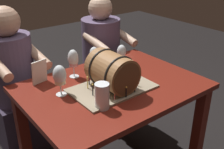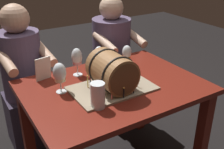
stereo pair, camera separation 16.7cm
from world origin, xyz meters
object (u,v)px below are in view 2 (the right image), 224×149
object	(u,v)px
dining_table	(114,102)
barrel_cake	(112,73)
wine_glass_white	(60,74)
wine_glass_red	(99,54)
person_seated_right	(112,64)
menu_card	(43,69)
person_seated_left	(25,85)
beer_pint	(98,96)
wine_glass_rose	(77,58)
wine_glass_amber	(127,53)

from	to	relation	value
dining_table	barrel_cake	size ratio (longest dim) A/B	2.22
wine_glass_white	barrel_cake	bearing A→B (deg)	-24.55
wine_glass_red	person_seated_right	distance (m)	0.63
menu_card	person_seated_left	xyz separation A→B (m)	(-0.05, 0.38, -0.28)
beer_pint	wine_glass_red	bearing A→B (deg)	60.01
dining_table	wine_glass_rose	size ratio (longest dim) A/B	5.79
wine_glass_rose	wine_glass_white	bearing A→B (deg)	-138.49
person_seated_left	person_seated_right	distance (m)	0.81
dining_table	person_seated_left	xyz separation A→B (m)	(-0.41, 0.69, -0.07)
dining_table	wine_glass_red	xyz separation A→B (m)	(0.04, 0.27, 0.24)
wine_glass_red	person_seated_left	bearing A→B (deg)	137.14
wine_glass_rose	person_seated_left	bearing A→B (deg)	122.63
wine_glass_white	person_seated_left	world-z (taller)	person_seated_left
wine_glass_amber	menu_card	distance (m)	0.59
beer_pint	person_seated_left	world-z (taller)	person_seated_left
person_seated_right	wine_glass_amber	bearing A→B (deg)	-109.77
wine_glass_red	beer_pint	bearing A→B (deg)	-119.99
barrel_cake	wine_glass_red	size ratio (longest dim) A/B	2.94
menu_card	person_seated_left	world-z (taller)	person_seated_left
menu_card	wine_glass_red	bearing A→B (deg)	-16.97
wine_glass_rose	beer_pint	bearing A→B (deg)	-100.69
wine_glass_amber	menu_card	xyz separation A→B (m)	(-0.58, 0.12, -0.03)
wine_glass_white	beer_pint	bearing A→B (deg)	-68.22
barrel_cake	person_seated_right	size ratio (longest dim) A/B	0.44
wine_glass_amber	wine_glass_rose	distance (m)	0.37
beer_pint	menu_card	size ratio (longest dim) A/B	0.93
person_seated_right	person_seated_left	bearing A→B (deg)	-179.99
beer_pint	person_seated_left	bearing A→B (deg)	102.46
wine_glass_rose	person_seated_left	xyz separation A→B (m)	(-0.27, 0.43, -0.32)
wine_glass_rose	person_seated_right	xyz separation A→B (m)	(0.54, 0.43, -0.32)
beer_pint	person_seated_right	xyz separation A→B (m)	(0.62, 0.87, -0.26)
menu_card	wine_glass_amber	bearing A→B (deg)	-23.37
wine_glass_amber	wine_glass_rose	world-z (taller)	wine_glass_rose
wine_glass_white	beer_pint	world-z (taller)	wine_glass_white
wine_glass_red	person_seated_left	world-z (taller)	person_seated_left
wine_glass_red	person_seated_right	xyz separation A→B (m)	(0.36, 0.42, -0.31)
wine_glass_red	wine_glass_rose	bearing A→B (deg)	-176.59
wine_glass_red	person_seated_right	world-z (taller)	person_seated_right
wine_glass_amber	beer_pint	size ratio (longest dim) A/B	1.16
person_seated_left	beer_pint	bearing A→B (deg)	-77.54
beer_pint	barrel_cake	bearing A→B (deg)	38.28
wine_glass_white	wine_glass_rose	size ratio (longest dim) A/B	0.98
wine_glass_white	person_seated_right	bearing A→B (deg)	39.36
beer_pint	person_seated_left	size ratio (longest dim) A/B	0.13
wine_glass_red	menu_card	bearing A→B (deg)	174.53
dining_table	beer_pint	distance (m)	0.34
wine_glass_amber	person_seated_left	distance (m)	0.86
barrel_cake	person_seated_left	bearing A→B (deg)	116.87
wine_glass_rose	person_seated_right	bearing A→B (deg)	38.57
menu_card	person_seated_left	bearing A→B (deg)	86.24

